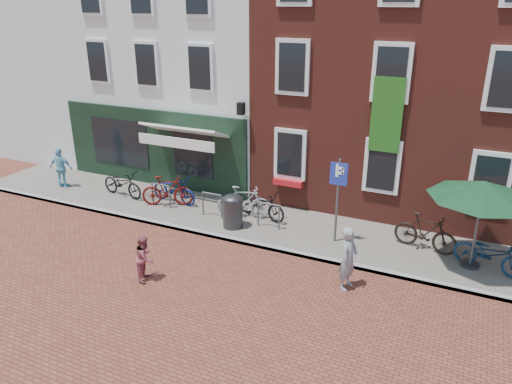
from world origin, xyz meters
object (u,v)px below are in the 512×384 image
at_px(parking_sign, 338,187).
at_px(bicycle_4, 261,204).
at_px(bicycle_0, 122,183).
at_px(bicycle_5, 425,232).
at_px(bicycle_1, 167,191).
at_px(bicycle_6, 490,254).
at_px(boy, 145,258).
at_px(bicycle_3, 244,202).
at_px(woman, 348,258).
at_px(litter_bin, 233,209).
at_px(cafe_person, 61,168).
at_px(bicycle_2, 174,189).
at_px(parasol, 484,186).

distance_m(parking_sign, bicycle_4, 2.97).
bearing_deg(parking_sign, bicycle_0, 178.34).
xyz_separation_m(bicycle_0, bicycle_5, (10.41, 0.33, 0.05)).
bearing_deg(bicycle_1, bicycle_6, -113.82).
bearing_deg(boy, bicycle_0, 27.60).
xyz_separation_m(boy, bicycle_3, (0.70, 4.32, 0.02)).
relative_size(parking_sign, boy, 2.06).
relative_size(parking_sign, bicycle_1, 1.42).
xyz_separation_m(woman, boy, (-4.80, -1.77, -0.21)).
bearing_deg(bicycle_6, bicycle_4, 101.80).
bearing_deg(bicycle_6, woman, 140.98).
relative_size(boy, bicycle_4, 0.67).
relative_size(litter_bin, bicycle_1, 0.64).
bearing_deg(bicycle_5, litter_bin, 110.84).
bearing_deg(cafe_person, parking_sign, 167.04).
height_order(litter_bin, bicycle_4, litter_bin).
height_order(litter_bin, bicycle_3, litter_bin).
height_order(bicycle_1, bicycle_5, same).
xyz_separation_m(bicycle_1, bicycle_3, (2.83, 0.22, 0.00)).
xyz_separation_m(bicycle_1, bicycle_4, (3.34, 0.41, -0.05)).
relative_size(parking_sign, bicycle_0, 1.38).
bearing_deg(parking_sign, bicycle_2, 175.05).
height_order(woman, cafe_person, woman).
relative_size(boy, bicycle_0, 0.67).
height_order(bicycle_4, bicycle_5, bicycle_5).
xyz_separation_m(cafe_person, bicycle_0, (2.67, 0.21, -0.27)).
bearing_deg(bicycle_1, parking_sign, -114.92).
xyz_separation_m(bicycle_5, bicycle_6, (1.68, -0.49, -0.05)).
height_order(parasol, bicycle_4, parasol).
xyz_separation_m(litter_bin, boy, (-0.70, -3.52, -0.07)).
height_order(boy, bicycle_3, boy).
distance_m(boy, bicycle_1, 4.62).
relative_size(parking_sign, bicycle_6, 1.38).
bearing_deg(bicycle_1, bicycle_3, -108.69).
distance_m(parking_sign, bicycle_1, 6.11).
height_order(parking_sign, bicycle_2, parking_sign).
height_order(cafe_person, bicycle_4, cafe_person).
bearing_deg(litter_bin, bicycle_5, 9.59).
relative_size(cafe_person, bicycle_3, 0.85).
bearing_deg(woman, bicycle_2, 79.76).
xyz_separation_m(woman, bicycle_3, (-4.10, 2.55, -0.19)).
distance_m(bicycle_1, bicycle_6, 10.12).
distance_m(boy, bicycle_0, 5.83).
relative_size(cafe_person, bicycle_1, 0.85).
height_order(woman, bicycle_1, woman).
xyz_separation_m(parking_sign, boy, (-3.87, -3.91, -1.18)).
distance_m(bicycle_3, bicycle_4, 0.55).
xyz_separation_m(litter_bin, bicycle_6, (7.29, 0.46, -0.11)).
height_order(boy, bicycle_1, boy).
height_order(bicycle_2, bicycle_4, same).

